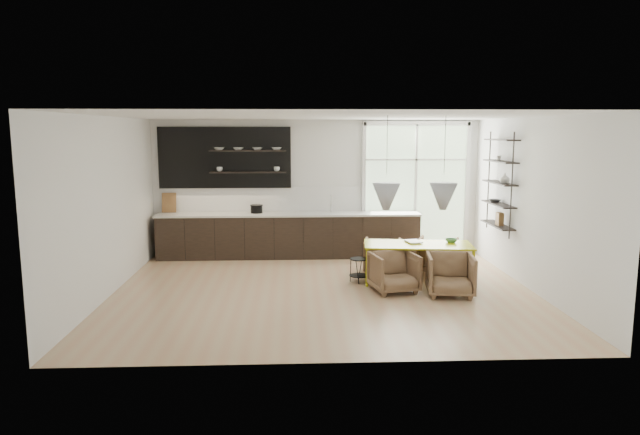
{
  "coord_description": "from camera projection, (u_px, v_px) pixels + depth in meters",
  "views": [
    {
      "loc": [
        -0.49,
        -9.27,
        2.68
      ],
      "look_at": [
        -0.03,
        0.6,
        1.16
      ],
      "focal_mm": 32.0,
      "sensor_mm": 36.0,
      "label": 1
    }
  ],
  "objects": [
    {
      "name": "dining_table",
      "position": [
        418.0,
        246.0,
        10.07
      ],
      "size": [
        1.97,
        1.06,
        0.69
      ],
      "rotation": [
        0.0,
        0.0,
        -0.11
      ],
      "color": "#AFB50A",
      "rests_on": "ground"
    },
    {
      "name": "room",
      "position": [
        352.0,
        197.0,
        10.47
      ],
      "size": [
        7.02,
        6.01,
        2.91
      ],
      "color": "tan",
      "rests_on": "ground"
    },
    {
      "name": "table_book",
      "position": [
        407.0,
        242.0,
        10.16
      ],
      "size": [
        0.3,
        0.37,
        0.03
      ],
      "primitive_type": "imported",
      "rotation": [
        0.0,
        0.0,
        0.18
      ],
      "color": "white",
      "rests_on": "dining_table"
    },
    {
      "name": "kitchen_run",
      "position": [
        285.0,
        229.0,
        12.12
      ],
      "size": [
        5.54,
        0.69,
        2.75
      ],
      "color": "black",
      "rests_on": "ground"
    },
    {
      "name": "armchair_front_right",
      "position": [
        450.0,
        275.0,
        9.28
      ],
      "size": [
        0.83,
        0.85,
        0.69
      ],
      "primitive_type": "imported",
      "rotation": [
        0.0,
        0.0,
        -0.14
      ],
      "color": "brown",
      "rests_on": "ground"
    },
    {
      "name": "table_bowl",
      "position": [
        451.0,
        241.0,
        10.19
      ],
      "size": [
        0.26,
        0.26,
        0.07
      ],
      "primitive_type": "imported",
      "rotation": [
        0.0,
        0.0,
        -0.31
      ],
      "color": "#447B48",
      "rests_on": "dining_table"
    },
    {
      "name": "armchair_front_left",
      "position": [
        394.0,
        272.0,
        9.5
      ],
      "size": [
        0.85,
        0.86,
        0.67
      ],
      "primitive_type": "imported",
      "rotation": [
        0.0,
        0.0,
        0.21
      ],
      "color": "brown",
      "rests_on": "ground"
    },
    {
      "name": "armchair_back_right",
      "position": [
        438.0,
        255.0,
        10.77
      ],
      "size": [
        0.93,
        0.94,
        0.67
      ],
      "primitive_type": "imported",
      "rotation": [
        0.0,
        0.0,
        2.78
      ],
      "color": "brown",
      "rests_on": "ground"
    },
    {
      "name": "right_shelving",
      "position": [
        500.0,
        186.0,
        10.64
      ],
      "size": [
        0.26,
        1.22,
        1.9
      ],
      "color": "black",
      "rests_on": "ground"
    },
    {
      "name": "wire_stool",
      "position": [
        359.0,
        267.0,
        10.1
      ],
      "size": [
        0.34,
        0.34,
        0.43
      ],
      "rotation": [
        0.0,
        0.0,
        -0.29
      ],
      "color": "black",
      "rests_on": "ground"
    },
    {
      "name": "armchair_back_left",
      "position": [
        382.0,
        256.0,
        10.8
      ],
      "size": [
        0.81,
        0.82,
        0.64
      ],
      "primitive_type": "imported",
      "rotation": [
        0.0,
        0.0,
        2.95
      ],
      "color": "brown",
      "rests_on": "ground"
    }
  ]
}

